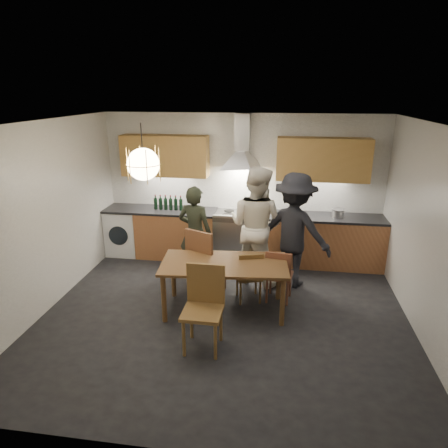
# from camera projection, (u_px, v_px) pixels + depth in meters

# --- Properties ---
(ground) EXTENTS (5.00, 5.00, 0.00)m
(ground) POSITION_uv_depth(u_px,v_px,m) (224.00, 315.00, 5.56)
(ground) COLOR black
(ground) RESTS_ON ground
(room_shell) EXTENTS (5.02, 4.52, 2.61)m
(room_shell) POSITION_uv_depth(u_px,v_px,m) (224.00, 196.00, 5.01)
(room_shell) COLOR white
(room_shell) RESTS_ON ground
(counter_run) EXTENTS (5.00, 0.62, 0.90)m
(counter_run) POSITION_uv_depth(u_px,v_px,m) (241.00, 236.00, 7.24)
(counter_run) COLOR #BB7748
(counter_run) RESTS_ON ground
(range_stove) EXTENTS (0.90, 0.60, 0.92)m
(range_stove) POSITION_uv_depth(u_px,v_px,m) (240.00, 237.00, 7.24)
(range_stove) COLOR silver
(range_stove) RESTS_ON ground
(wall_fixtures) EXTENTS (4.30, 0.54, 1.10)m
(wall_fixtures) POSITION_uv_depth(u_px,v_px,m) (242.00, 157.00, 6.89)
(wall_fixtures) COLOR tan
(wall_fixtures) RESTS_ON ground
(pendant_lamp) EXTENTS (0.43, 0.43, 0.70)m
(pendant_lamp) POSITION_uv_depth(u_px,v_px,m) (143.00, 164.00, 4.93)
(pendant_lamp) COLOR black
(pendant_lamp) RESTS_ON ground
(dining_table) EXTENTS (1.79, 1.01, 0.73)m
(dining_table) POSITION_uv_depth(u_px,v_px,m) (224.00, 268.00, 5.49)
(dining_table) COLOR brown
(dining_table) RESTS_ON ground
(chair_back_left) EXTENTS (0.63, 0.63, 1.05)m
(chair_back_left) POSITION_uv_depth(u_px,v_px,m) (204.00, 257.00, 5.97)
(chair_back_left) COLOR brown
(chair_back_left) RESTS_ON ground
(chair_back_mid) EXTENTS (0.44, 0.44, 0.79)m
(chair_back_mid) POSITION_uv_depth(u_px,v_px,m) (250.00, 274.00, 5.76)
(chair_back_mid) COLOR brown
(chair_back_mid) RESTS_ON ground
(chair_back_right) EXTENTS (0.42, 0.42, 0.82)m
(chair_back_right) POSITION_uv_depth(u_px,v_px,m) (279.00, 273.00, 5.75)
(chair_back_right) COLOR brown
(chair_back_right) RESTS_ON ground
(chair_front) EXTENTS (0.47, 0.47, 1.02)m
(chair_front) POSITION_uv_depth(u_px,v_px,m) (204.00, 301.00, 4.75)
(chair_front) COLOR brown
(chair_front) RESTS_ON ground
(person_left) EXTENTS (0.63, 0.48, 1.55)m
(person_left) POSITION_uv_depth(u_px,v_px,m) (195.00, 233.00, 6.47)
(person_left) COLOR black
(person_left) RESTS_ON ground
(person_mid) EXTENTS (1.13, 1.04, 1.89)m
(person_mid) POSITION_uv_depth(u_px,v_px,m) (256.00, 226.00, 6.28)
(person_mid) COLOR beige
(person_mid) RESTS_ON ground
(person_right) EXTENTS (1.34, 1.06, 1.81)m
(person_right) POSITION_uv_depth(u_px,v_px,m) (294.00, 231.00, 6.17)
(person_right) COLOR black
(person_right) RESTS_ON ground
(mixing_bowl) EXTENTS (0.39, 0.39, 0.08)m
(mixing_bowl) POSITION_uv_depth(u_px,v_px,m) (291.00, 213.00, 6.96)
(mixing_bowl) COLOR #B9B9BD
(mixing_bowl) RESTS_ON counter_run
(stock_pot) EXTENTS (0.26, 0.26, 0.14)m
(stock_pot) POSITION_uv_depth(u_px,v_px,m) (338.00, 214.00, 6.81)
(stock_pot) COLOR #B1B0B4
(stock_pot) RESTS_ON counter_run
(wine_bottles) EXTENTS (0.54, 0.06, 0.27)m
(wine_bottles) POSITION_uv_depth(u_px,v_px,m) (168.00, 203.00, 7.23)
(wine_bottles) COLOR black
(wine_bottles) RESTS_ON counter_run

